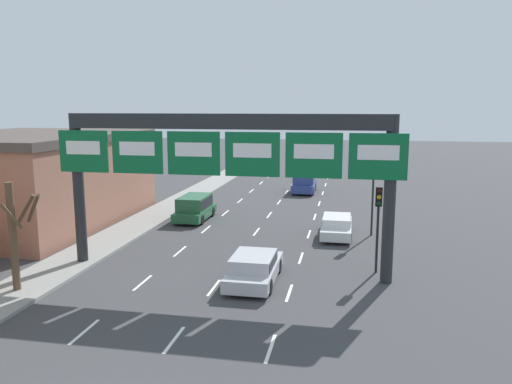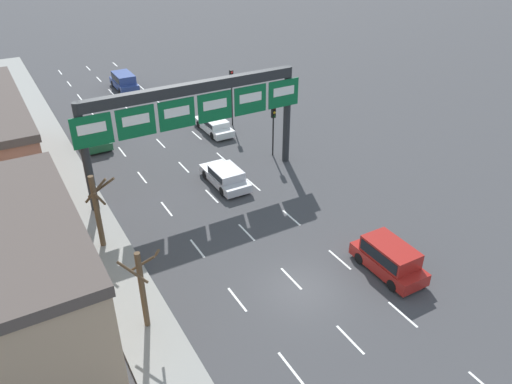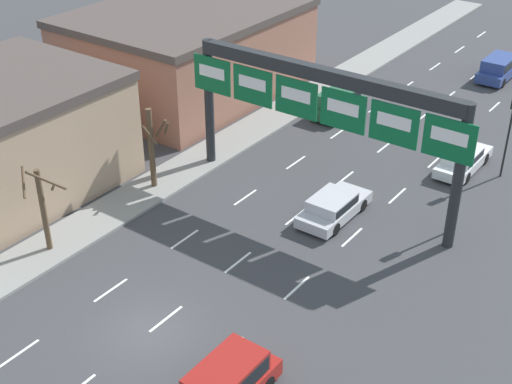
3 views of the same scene
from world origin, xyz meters
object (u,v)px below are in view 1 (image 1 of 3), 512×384
at_px(suv_green, 195,207).
at_px(traffic_light_near_gantry, 373,177).
at_px(traffic_light_mid_block, 378,212).
at_px(car_white, 337,225).
at_px(sign_gantry, 224,152).
at_px(suv_blue, 304,182).
at_px(car_silver, 254,267).
at_px(tree_bare_closest, 15,232).

bearing_deg(suv_green, traffic_light_near_gantry, -9.60).
distance_m(traffic_light_near_gantry, traffic_light_mid_block, 7.10).
height_order(car_white, traffic_light_near_gantry, traffic_light_near_gantry).
bearing_deg(sign_gantry, suv_blue, 86.08).
height_order(sign_gantry, car_white, sign_gantry).
xyz_separation_m(traffic_light_near_gantry, traffic_light_mid_block, (-0.05, -7.07, -0.64)).
relative_size(car_silver, traffic_light_mid_block, 1.14).
bearing_deg(car_white, traffic_light_mid_block, -72.53).
bearing_deg(sign_gantry, traffic_light_near_gantry, 49.96).
xyz_separation_m(sign_gantry, traffic_light_near_gantry, (7.07, 8.41, -2.15)).
relative_size(sign_gantry, traffic_light_mid_block, 3.92).
bearing_deg(car_silver, traffic_light_mid_block, 23.80).
xyz_separation_m(car_white, suv_green, (-9.80, 2.59, 0.25)).
height_order(suv_green, traffic_light_near_gantry, traffic_light_near_gantry).
bearing_deg(suv_blue, car_white, -77.51).
bearing_deg(car_white, suv_green, 165.21).
bearing_deg(traffic_light_mid_block, suv_blue, 103.99).
xyz_separation_m(sign_gantry, traffic_light_mid_block, (7.02, 1.34, -2.78)).
height_order(sign_gantry, suv_blue, sign_gantry).
relative_size(sign_gantry, traffic_light_near_gantry, 3.18).
bearing_deg(tree_bare_closest, car_silver, 17.53).
xyz_separation_m(suv_blue, traffic_light_mid_block, (5.44, -21.81, 2.00)).
xyz_separation_m(car_white, traffic_light_mid_block, (2.04, -6.50, 2.27)).
bearing_deg(suv_green, car_white, -14.79).
height_order(car_silver, suv_green, suv_green).
height_order(car_white, suv_blue, suv_blue).
distance_m(car_silver, traffic_light_near_gantry, 11.31).
bearing_deg(suv_blue, traffic_light_mid_block, -76.01).
bearing_deg(car_white, tree_bare_closest, -137.37).
relative_size(car_silver, suv_green, 1.06).
distance_m(car_silver, suv_green, 13.15).
relative_size(suv_green, tree_bare_closest, 0.97).
height_order(car_silver, traffic_light_near_gantry, traffic_light_near_gantry).
distance_m(sign_gantry, car_white, 10.57).
distance_m(suv_blue, traffic_light_near_gantry, 15.95).
bearing_deg(car_silver, sign_gantry, 146.47).
relative_size(suv_green, traffic_light_mid_block, 1.08).
height_order(car_silver, suv_blue, suv_blue).
xyz_separation_m(sign_gantry, tree_bare_closest, (-7.95, -4.07, -3.10)).
relative_size(car_white, suv_green, 1.08).
xyz_separation_m(suv_blue, traffic_light_near_gantry, (5.48, -14.74, 2.64)).
relative_size(car_white, car_silver, 1.02).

